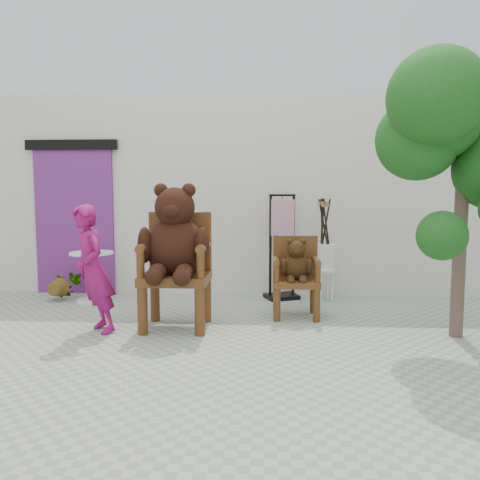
{
  "coord_description": "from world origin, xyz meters",
  "views": [
    {
      "loc": [
        -0.06,
        -4.38,
        1.5
      ],
      "look_at": [
        -0.4,
        1.34,
        0.95
      ],
      "focal_mm": 35.0,
      "sensor_mm": 36.0,
      "label": 1
    }
  ],
  "objects": [
    {
      "name": "ground_plane",
      "position": [
        0.0,
        0.0,
        0.0
      ],
      "size": [
        60.0,
        60.0,
        0.0
      ],
      "primitive_type": "plane",
      "color": "#969C8C",
      "rests_on": "ground"
    },
    {
      "name": "chair_small",
      "position": [
        0.29,
        1.36,
        0.59
      ],
      "size": [
        0.56,
        0.52,
        0.99
      ],
      "color": "#46250F",
      "rests_on": "ground"
    },
    {
      "name": "back_wall",
      "position": [
        0.0,
        3.1,
        1.5
      ],
      "size": [
        9.0,
        1.0,
        3.0
      ],
      "primitive_type": "cube",
      "color": "silver",
      "rests_on": "ground"
    },
    {
      "name": "cafe_table",
      "position": [
        -2.53,
        2.0,
        0.44
      ],
      "size": [
        0.6,
        0.6,
        0.7
      ],
      "rotation": [
        0.0,
        0.0,
        -0.06
      ],
      "color": "white",
      "rests_on": "ground"
    },
    {
      "name": "chair_big",
      "position": [
        -1.09,
        0.78,
        0.92
      ],
      "size": [
        0.79,
        0.86,
        1.63
      ],
      "color": "#46250F",
      "rests_on": "ground"
    },
    {
      "name": "potted_plant",
      "position": [
        -3.0,
        2.1,
        0.23
      ],
      "size": [
        0.45,
        0.41,
        0.46
      ],
      "primitive_type": "imported",
      "rotation": [
        0.0,
        0.0,
        -0.14
      ],
      "color": "#0F3912",
      "rests_on": "ground"
    },
    {
      "name": "tree",
      "position": [
        1.87,
        0.5,
        2.07
      ],
      "size": [
        1.73,
        1.32,
        2.9
      ],
      "rotation": [
        0.0,
        0.0,
        0.26
      ],
      "color": "#46332A",
      "rests_on": "ground"
    },
    {
      "name": "display_stand",
      "position": [
        0.15,
        2.35,
        0.58
      ],
      "size": [
        0.55,
        0.49,
        1.51
      ],
      "rotation": [
        0.0,
        0.0,
        0.38
      ],
      "color": "black",
      "rests_on": "ground"
    },
    {
      "name": "stool_bucket",
      "position": [
        0.75,
        2.26,
        0.64
      ],
      "size": [
        0.32,
        0.32,
        1.45
      ],
      "rotation": [
        0.0,
        0.0,
        0.22
      ],
      "color": "white",
      "rests_on": "ground"
    },
    {
      "name": "doorway",
      "position": [
        -3.0,
        2.58,
        1.16
      ],
      "size": [
        1.4,
        0.11,
        2.33
      ],
      "color": "#6A2672",
      "rests_on": "ground"
    },
    {
      "name": "person",
      "position": [
        -1.94,
        0.51,
        0.7
      ],
      "size": [
        0.59,
        0.6,
        1.4
      ],
      "primitive_type": "imported",
      "rotation": [
        0.0,
        0.0,
        -0.84
      ],
      "color": "#90115D",
      "rests_on": "ground"
    }
  ]
}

